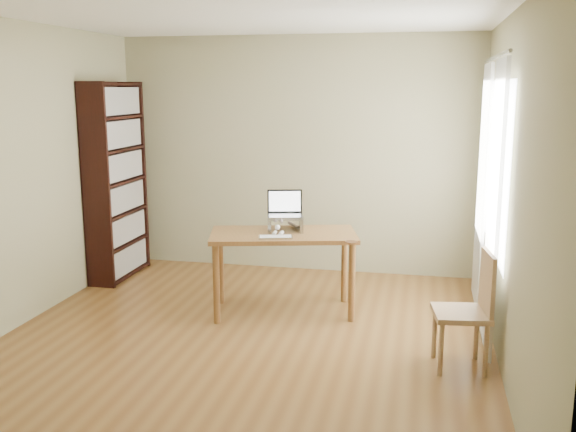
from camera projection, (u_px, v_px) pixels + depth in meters
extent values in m
cube|color=brown|center=(242.00, 344.00, 5.21)|extent=(4.00, 4.50, 0.02)
cube|color=white|center=(237.00, 8.00, 4.70)|extent=(4.00, 4.50, 0.02)
cube|color=#928F62|center=(297.00, 155.00, 7.12)|extent=(4.00, 0.02, 2.60)
cube|color=#928F62|center=(93.00, 261.00, 2.79)|extent=(4.00, 0.02, 2.60)
cube|color=#928F62|center=(9.00, 177.00, 5.37)|extent=(0.02, 4.50, 2.60)
cube|color=#928F62|center=(512.00, 194.00, 4.54)|extent=(0.02, 4.50, 2.60)
cube|color=white|center=(497.00, 166.00, 5.29)|extent=(0.01, 1.80, 1.40)
cube|color=black|center=(96.00, 187.00, 6.46)|extent=(0.30, 0.04, 2.10)
cube|color=black|center=(133.00, 176.00, 7.28)|extent=(0.30, 0.04, 2.10)
cube|color=black|center=(104.00, 181.00, 6.90)|extent=(0.02, 0.90, 2.10)
cube|color=black|center=(121.00, 273.00, 7.07)|extent=(0.30, 0.84, 0.02)
cube|color=black|center=(122.00, 258.00, 7.03)|extent=(0.20, 0.78, 0.28)
cube|color=black|center=(119.00, 243.00, 7.00)|extent=(0.30, 0.84, 0.03)
cube|color=black|center=(121.00, 228.00, 6.96)|extent=(0.20, 0.78, 0.28)
cube|color=black|center=(117.00, 212.00, 6.94)|extent=(0.30, 0.84, 0.02)
cube|color=black|center=(119.00, 197.00, 6.90)|extent=(0.20, 0.78, 0.28)
cube|color=black|center=(116.00, 181.00, 6.87)|extent=(0.30, 0.84, 0.02)
cube|color=black|center=(117.00, 166.00, 6.83)|extent=(0.20, 0.78, 0.28)
cube|color=black|center=(114.00, 150.00, 6.80)|extent=(0.30, 0.84, 0.02)
cube|color=black|center=(116.00, 134.00, 6.76)|extent=(0.20, 0.78, 0.28)
cube|color=black|center=(112.00, 117.00, 6.73)|extent=(0.30, 0.84, 0.02)
cube|color=black|center=(114.00, 101.00, 6.70)|extent=(0.20, 0.78, 0.28)
cube|color=black|center=(110.00, 84.00, 6.67)|extent=(0.30, 0.84, 0.03)
cube|color=white|center=(494.00, 208.00, 4.83)|extent=(0.03, 0.70, 2.20)
cube|color=white|center=(482.00, 186.00, 5.88)|extent=(0.03, 0.70, 2.20)
cylinder|color=silver|center=(496.00, 57.00, 5.13)|extent=(0.03, 1.90, 0.03)
cube|color=brown|center=(283.00, 235.00, 5.80)|extent=(1.43, 0.95, 0.04)
cylinder|color=brown|center=(230.00, 263.00, 6.25)|extent=(0.06, 0.06, 0.71)
cylinder|color=brown|center=(351.00, 271.00, 6.00)|extent=(0.06, 0.06, 0.71)
cylinder|color=brown|center=(212.00, 279.00, 5.74)|extent=(0.06, 0.06, 0.71)
cylinder|color=brown|center=(344.00, 288.00, 5.49)|extent=(0.06, 0.06, 0.71)
cube|color=silver|center=(270.00, 224.00, 5.89)|extent=(0.03, 0.25, 0.12)
cube|color=silver|center=(301.00, 225.00, 5.83)|extent=(0.03, 0.25, 0.12)
cube|color=silver|center=(285.00, 217.00, 5.84)|extent=(0.32, 0.25, 0.01)
cube|color=silver|center=(285.00, 216.00, 5.84)|extent=(0.37, 0.30, 0.02)
cube|color=black|center=(288.00, 201.00, 5.94)|extent=(0.32, 0.12, 0.21)
cube|color=white|center=(288.00, 201.00, 5.94)|extent=(0.29, 0.11, 0.18)
cube|color=silver|center=(276.00, 237.00, 5.58)|extent=(0.32, 0.20, 0.02)
cube|color=silver|center=(276.00, 236.00, 5.58)|extent=(0.29, 0.17, 0.00)
cylinder|color=#542F1D|center=(351.00, 242.00, 5.44)|extent=(0.11, 0.11, 0.01)
ellipsoid|color=#4A413A|center=(282.00, 223.00, 5.89)|extent=(0.18, 0.40, 0.14)
ellipsoid|color=#4A413A|center=(285.00, 221.00, 6.00)|extent=(0.16, 0.17, 0.13)
ellipsoid|color=#4A413A|center=(277.00, 225.00, 5.71)|extent=(0.11, 0.10, 0.10)
ellipsoid|color=silver|center=(278.00, 228.00, 5.75)|extent=(0.10, 0.10, 0.08)
sphere|color=silver|center=(276.00, 227.00, 5.68)|extent=(0.05, 0.05, 0.05)
cone|color=#4A413A|center=(274.00, 219.00, 5.71)|extent=(0.03, 0.04, 0.04)
cone|color=#4A413A|center=(280.00, 220.00, 5.70)|extent=(0.03, 0.04, 0.04)
cylinder|color=silver|center=(274.00, 233.00, 5.72)|extent=(0.03, 0.10, 0.03)
cylinder|color=silver|center=(280.00, 233.00, 5.70)|extent=(0.03, 0.10, 0.03)
cylinder|color=#4A413A|center=(294.00, 225.00, 6.01)|extent=(0.14, 0.22, 0.03)
cube|color=#9F7256|center=(461.00, 314.00, 4.68)|extent=(0.44, 0.44, 0.04)
cylinder|color=#9F7256|center=(438.00, 347.00, 4.60)|extent=(0.04, 0.04, 0.42)
cylinder|color=#9F7256|center=(483.00, 351.00, 4.54)|extent=(0.04, 0.04, 0.42)
cylinder|color=#9F7256|center=(437.00, 331.00, 4.91)|extent=(0.04, 0.04, 0.42)
cylinder|color=#9F7256|center=(480.00, 334.00, 4.84)|extent=(0.04, 0.04, 0.42)
cube|color=#9F7256|center=(488.00, 285.00, 4.60)|extent=(0.08, 0.37, 0.46)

